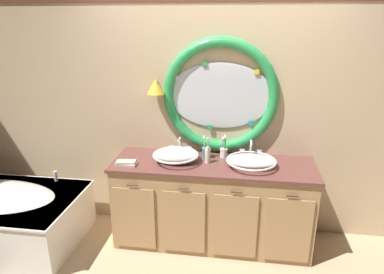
{
  "coord_description": "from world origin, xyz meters",
  "views": [
    {
      "loc": [
        0.25,
        -2.72,
        2.13
      ],
      "look_at": [
        -0.18,
        0.25,
        1.1
      ],
      "focal_mm": 32.07,
      "sensor_mm": 36.0,
      "label": 1
    }
  ],
  "objects_px": {
    "sink_basin_left": "(176,155)",
    "toothbrush_holder_right": "(224,151)",
    "toothbrush_holder_left": "(206,152)",
    "soap_dispenser": "(208,155)",
    "folded_hand_towel": "(126,163)",
    "sink_basin_right": "(251,161)"
  },
  "relations": [
    {
      "from": "sink_basin_left",
      "to": "toothbrush_holder_right",
      "type": "xyz_separation_m",
      "value": [
        0.44,
        0.19,
        -0.01
      ]
    },
    {
      "from": "toothbrush_holder_left",
      "to": "sink_basin_left",
      "type": "bearing_deg",
      "value": -151.25
    },
    {
      "from": "sink_basin_left",
      "to": "toothbrush_holder_left",
      "type": "distance_m",
      "value": 0.31
    },
    {
      "from": "soap_dispenser",
      "to": "folded_hand_towel",
      "type": "height_order",
      "value": "soap_dispenser"
    },
    {
      "from": "sink_basin_right",
      "to": "toothbrush_holder_right",
      "type": "xyz_separation_m",
      "value": [
        -0.26,
        0.19,
        0.01
      ]
    },
    {
      "from": "toothbrush_holder_left",
      "to": "toothbrush_holder_right",
      "type": "relative_size",
      "value": 1.0
    },
    {
      "from": "sink_basin_right",
      "to": "folded_hand_towel",
      "type": "bearing_deg",
      "value": -173.11
    },
    {
      "from": "sink_basin_left",
      "to": "soap_dispenser",
      "type": "xyz_separation_m",
      "value": [
        0.3,
        0.03,
        0.0
      ]
    },
    {
      "from": "sink_basin_left",
      "to": "toothbrush_holder_right",
      "type": "height_order",
      "value": "toothbrush_holder_right"
    },
    {
      "from": "sink_basin_right",
      "to": "soap_dispenser",
      "type": "relative_size",
      "value": 2.81
    },
    {
      "from": "soap_dispenser",
      "to": "folded_hand_towel",
      "type": "bearing_deg",
      "value": -167.28
    },
    {
      "from": "toothbrush_holder_left",
      "to": "folded_hand_towel",
      "type": "bearing_deg",
      "value": -158.02
    },
    {
      "from": "sink_basin_right",
      "to": "toothbrush_holder_left",
      "type": "bearing_deg",
      "value": 160.94
    },
    {
      "from": "sink_basin_left",
      "to": "toothbrush_holder_left",
      "type": "height_order",
      "value": "toothbrush_holder_left"
    },
    {
      "from": "sink_basin_left",
      "to": "sink_basin_right",
      "type": "bearing_deg",
      "value": -0.0
    },
    {
      "from": "sink_basin_left",
      "to": "folded_hand_towel",
      "type": "xyz_separation_m",
      "value": [
        -0.44,
        -0.14,
        -0.05
      ]
    },
    {
      "from": "folded_hand_towel",
      "to": "soap_dispenser",
      "type": "bearing_deg",
      "value": 12.72
    },
    {
      "from": "sink_basin_right",
      "to": "folded_hand_towel",
      "type": "xyz_separation_m",
      "value": [
        -1.15,
        -0.14,
        -0.03
      ]
    },
    {
      "from": "toothbrush_holder_right",
      "to": "folded_hand_towel",
      "type": "relative_size",
      "value": 1.17
    },
    {
      "from": "sink_basin_right",
      "to": "toothbrush_holder_left",
      "type": "distance_m",
      "value": 0.46
    },
    {
      "from": "toothbrush_holder_left",
      "to": "soap_dispenser",
      "type": "height_order",
      "value": "toothbrush_holder_left"
    },
    {
      "from": "sink_basin_left",
      "to": "folded_hand_towel",
      "type": "bearing_deg",
      "value": -162.57
    }
  ]
}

